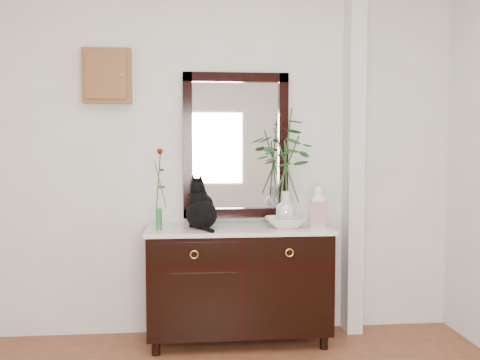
{
  "coord_description": "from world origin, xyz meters",
  "views": [
    {
      "loc": [
        -0.25,
        -2.09,
        1.45
      ],
      "look_at": [
        0.1,
        1.63,
        1.2
      ],
      "focal_mm": 40.0,
      "sensor_mm": 36.0,
      "label": 1
    }
  ],
  "objects": [
    {
      "name": "vase_branches",
      "position": [
        0.44,
        1.7,
        1.3
      ],
      "size": [
        0.42,
        0.42,
        0.85
      ],
      "primitive_type": null,
      "rotation": [
        0.0,
        0.0,
        -0.04
      ],
      "color": "silver",
      "rests_on": "lotus_bowl"
    },
    {
      "name": "wall_back",
      "position": [
        0.0,
        1.98,
        1.35
      ],
      "size": [
        3.6,
        0.04,
        2.7
      ],
      "primitive_type": "cube",
      "color": "white",
      "rests_on": "ground"
    },
    {
      "name": "cat",
      "position": [
        -0.17,
        1.7,
        1.02
      ],
      "size": [
        0.34,
        0.37,
        0.34
      ],
      "primitive_type": null,
      "rotation": [
        0.0,
        0.0,
        0.42
      ],
      "color": "black",
      "rests_on": "sideboard"
    },
    {
      "name": "key_cabinet",
      "position": [
        -0.85,
        1.94,
        1.95
      ],
      "size": [
        0.35,
        0.1,
        0.4
      ],
      "primitive_type": "cube",
      "color": "brown",
      "rests_on": "wall_back"
    },
    {
      "name": "sideboard",
      "position": [
        0.1,
        1.73,
        0.47
      ],
      "size": [
        1.33,
        0.52,
        0.82
      ],
      "color": "black",
      "rests_on": "ground"
    },
    {
      "name": "ginger_jar",
      "position": [
        0.67,
        1.66,
        1.01
      ],
      "size": [
        0.14,
        0.14,
        0.31
      ],
      "primitive_type": null,
      "rotation": [
        0.0,
        0.0,
        -0.19
      ],
      "color": "silver",
      "rests_on": "sideboard"
    },
    {
      "name": "pilaster",
      "position": [
        1.0,
        1.9,
        1.35
      ],
      "size": [
        0.12,
        0.2,
        2.7
      ],
      "primitive_type": "cube",
      "color": "white",
      "rests_on": "ground"
    },
    {
      "name": "lotus_bowl",
      "position": [
        0.44,
        1.7,
        0.89
      ],
      "size": [
        0.3,
        0.3,
        0.07
      ],
      "primitive_type": "imported",
      "rotation": [
        0.0,
        0.0,
        0.01
      ],
      "color": "white",
      "rests_on": "sideboard"
    },
    {
      "name": "wall_mirror",
      "position": [
        0.1,
        1.97,
        1.44
      ],
      "size": [
        0.8,
        0.06,
        1.1
      ],
      "color": "black",
      "rests_on": "wall_back"
    },
    {
      "name": "bud_vase_rose",
      "position": [
        -0.47,
        1.68,
        1.14
      ],
      "size": [
        0.08,
        0.08,
        0.58
      ],
      "primitive_type": null,
      "rotation": [
        0.0,
        0.0,
        -0.22
      ],
      "color": "#336F3A",
      "rests_on": "sideboard"
    }
  ]
}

